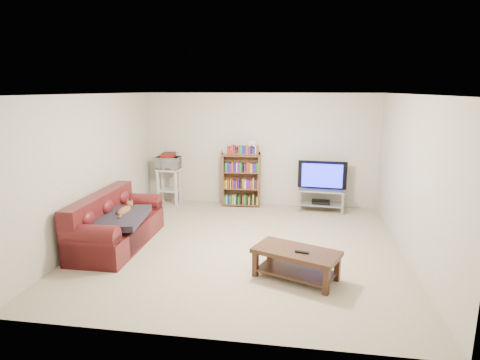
% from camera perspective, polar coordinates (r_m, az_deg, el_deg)
% --- Properties ---
extents(floor, '(5.00, 5.00, 0.00)m').
position_cam_1_polar(floor, '(6.56, 0.34, -9.35)').
color(floor, '#C5B393').
rests_on(floor, ground).
extents(ceiling, '(5.00, 5.00, 0.00)m').
position_cam_1_polar(ceiling, '(6.08, 0.37, 12.11)').
color(ceiling, white).
rests_on(ceiling, ground).
extents(wall_back, '(5.00, 0.00, 5.00)m').
position_cam_1_polar(wall_back, '(8.65, 2.78, 4.32)').
color(wall_back, beige).
rests_on(wall_back, ground).
extents(wall_front, '(5.00, 0.00, 5.00)m').
position_cam_1_polar(wall_front, '(3.84, -5.15, -6.62)').
color(wall_front, beige).
rests_on(wall_front, ground).
extents(wall_left, '(0.00, 5.00, 5.00)m').
position_cam_1_polar(wall_left, '(7.02, -20.30, 1.54)').
color(wall_left, beige).
rests_on(wall_left, ground).
extents(wall_right, '(0.00, 5.00, 5.00)m').
position_cam_1_polar(wall_right, '(6.35, 23.26, 0.18)').
color(wall_right, beige).
rests_on(wall_right, ground).
extents(sofa, '(0.87, 1.96, 0.84)m').
position_cam_1_polar(sofa, '(6.82, -17.52, -6.39)').
color(sofa, '#551617').
rests_on(sofa, floor).
extents(blanket, '(0.84, 1.04, 0.18)m').
position_cam_1_polar(blanket, '(6.57, -16.76, -5.20)').
color(blanket, '#27232C').
rests_on(blanket, sofa).
extents(cat, '(0.22, 0.54, 0.16)m').
position_cam_1_polar(cat, '(6.71, -16.15, -4.26)').
color(cat, brown).
rests_on(cat, sofa).
extents(coffee_table, '(1.24, 0.93, 0.40)m').
position_cam_1_polar(coffee_table, '(5.46, 7.98, -11.02)').
color(coffee_table, '#3B2214').
rests_on(coffee_table, floor).
extents(remote, '(0.19, 0.09, 0.02)m').
position_cam_1_polar(remote, '(5.33, 8.82, -10.10)').
color(remote, black).
rests_on(remote, coffee_table).
extents(tv_stand, '(0.95, 0.48, 0.46)m').
position_cam_1_polar(tv_stand, '(8.45, 11.47, -2.27)').
color(tv_stand, '#999EA3').
rests_on(tv_stand, floor).
extents(television, '(1.00, 0.21, 0.57)m').
position_cam_1_polar(television, '(8.35, 11.60, 0.61)').
color(television, black).
rests_on(television, tv_stand).
extents(dvd_player, '(0.39, 0.29, 0.06)m').
position_cam_1_polar(dvd_player, '(8.48, 11.43, -3.09)').
color(dvd_player, black).
rests_on(dvd_player, tv_stand).
extents(bookshelf, '(0.82, 0.29, 1.16)m').
position_cam_1_polar(bookshelf, '(8.57, 0.18, 0.18)').
color(bookshelf, brown).
rests_on(bookshelf, floor).
extents(shelf_clutter, '(0.59, 0.21, 0.28)m').
position_cam_1_polar(shelf_clutter, '(8.45, 0.86, 4.62)').
color(shelf_clutter, silver).
rests_on(shelf_clutter, bookshelf).
extents(microwave_stand, '(0.50, 0.37, 0.78)m').
position_cam_1_polar(microwave_stand, '(8.91, -10.04, -0.20)').
color(microwave_stand, silver).
rests_on(microwave_stand, floor).
extents(microwave, '(0.49, 0.34, 0.27)m').
position_cam_1_polar(microwave, '(8.83, -10.14, 2.42)').
color(microwave, silver).
rests_on(microwave, microwave_stand).
extents(game_boxes, '(0.29, 0.26, 0.05)m').
position_cam_1_polar(game_boxes, '(8.81, -10.18, 3.43)').
color(game_boxes, maroon).
rests_on(game_boxes, microwave).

